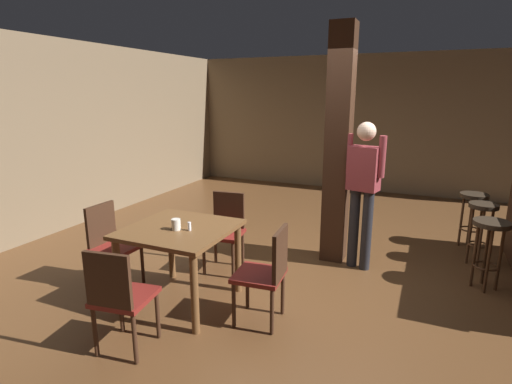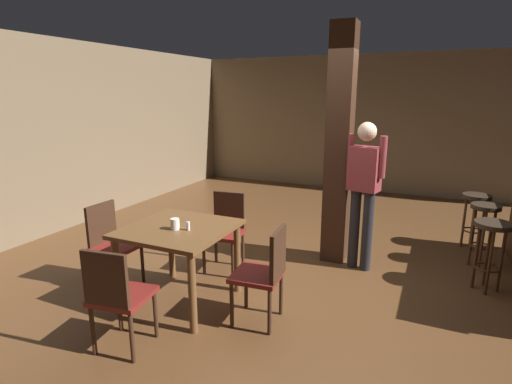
{
  "view_description": "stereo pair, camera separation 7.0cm",
  "coord_description": "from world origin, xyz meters",
  "px_view_note": "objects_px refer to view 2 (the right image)",
  "views": [
    {
      "loc": [
        1.06,
        -4.11,
        2.03
      ],
      "look_at": [
        -0.68,
        -0.15,
        0.95
      ],
      "focal_mm": 28.0,
      "sensor_mm": 36.0,
      "label": 1
    },
    {
      "loc": [
        1.13,
        -4.08,
        2.03
      ],
      "look_at": [
        -0.68,
        -0.15,
        0.95
      ],
      "focal_mm": 28.0,
      "sensor_mm": 36.0,
      "label": 2
    }
  ],
  "objects_px": {
    "dining_table": "(179,239)",
    "bar_stool_far": "(475,208)",
    "chair_south": "(117,294)",
    "salt_shaker": "(188,226)",
    "chair_east": "(265,270)",
    "chair_west": "(111,241)",
    "napkin_cup": "(175,224)",
    "bar_stool_near": "(491,239)",
    "standing_person": "(364,186)",
    "chair_north": "(226,227)",
    "bar_stool_mid": "(484,221)"
  },
  "relations": [
    {
      "from": "chair_north",
      "to": "standing_person",
      "type": "height_order",
      "value": "standing_person"
    },
    {
      "from": "chair_west",
      "to": "salt_shaker",
      "type": "bearing_deg",
      "value": -0.71
    },
    {
      "from": "bar_stool_far",
      "to": "bar_stool_near",
      "type": "bearing_deg",
      "value": -87.0
    },
    {
      "from": "chair_south",
      "to": "salt_shaker",
      "type": "bearing_deg",
      "value": 82.65
    },
    {
      "from": "bar_stool_near",
      "to": "chair_east",
      "type": "bearing_deg",
      "value": -140.62
    },
    {
      "from": "salt_shaker",
      "to": "bar_stool_far",
      "type": "height_order",
      "value": "salt_shaker"
    },
    {
      "from": "dining_table",
      "to": "standing_person",
      "type": "relative_size",
      "value": 0.56
    },
    {
      "from": "chair_south",
      "to": "chair_north",
      "type": "bearing_deg",
      "value": 90.03
    },
    {
      "from": "napkin_cup",
      "to": "bar_stool_far",
      "type": "bearing_deg",
      "value": 46.56
    },
    {
      "from": "napkin_cup",
      "to": "bar_stool_mid",
      "type": "bearing_deg",
      "value": 39.13
    },
    {
      "from": "dining_table",
      "to": "bar_stool_near",
      "type": "distance_m",
      "value": 3.17
    },
    {
      "from": "chair_north",
      "to": "salt_shaker",
      "type": "distance_m",
      "value": 0.97
    },
    {
      "from": "bar_stool_mid",
      "to": "bar_stool_far",
      "type": "distance_m",
      "value": 0.62
    },
    {
      "from": "standing_person",
      "to": "salt_shaker",
      "type": "bearing_deg",
      "value": -130.31
    },
    {
      "from": "napkin_cup",
      "to": "standing_person",
      "type": "bearing_deg",
      "value": 47.74
    },
    {
      "from": "chair_east",
      "to": "bar_stool_mid",
      "type": "distance_m",
      "value": 2.86
    },
    {
      "from": "bar_stool_near",
      "to": "bar_stool_mid",
      "type": "relative_size",
      "value": 0.98
    },
    {
      "from": "chair_south",
      "to": "salt_shaker",
      "type": "xyz_separation_m",
      "value": [
        0.11,
        0.84,
        0.31
      ]
    },
    {
      "from": "chair_south",
      "to": "napkin_cup",
      "type": "bearing_deg",
      "value": 91.13
    },
    {
      "from": "chair_west",
      "to": "chair_north",
      "type": "bearing_deg",
      "value": 45.38
    },
    {
      "from": "dining_table",
      "to": "salt_shaker",
      "type": "distance_m",
      "value": 0.22
    },
    {
      "from": "salt_shaker",
      "to": "chair_north",
      "type": "bearing_deg",
      "value": 96.84
    },
    {
      "from": "chair_north",
      "to": "bar_stool_far",
      "type": "relative_size",
      "value": 1.2
    },
    {
      "from": "standing_person",
      "to": "bar_stool_mid",
      "type": "relative_size",
      "value": 2.24
    },
    {
      "from": "dining_table",
      "to": "chair_east",
      "type": "height_order",
      "value": "chair_east"
    },
    {
      "from": "chair_west",
      "to": "chair_north",
      "type": "relative_size",
      "value": 1.0
    },
    {
      "from": "bar_stool_near",
      "to": "bar_stool_mid",
      "type": "distance_m",
      "value": 0.65
    },
    {
      "from": "salt_shaker",
      "to": "bar_stool_mid",
      "type": "relative_size",
      "value": 0.11
    },
    {
      "from": "chair_east",
      "to": "bar_stool_far",
      "type": "bearing_deg",
      "value": 57.18
    },
    {
      "from": "bar_stool_far",
      "to": "bar_stool_mid",
      "type": "bearing_deg",
      "value": -85.35
    },
    {
      "from": "chair_north",
      "to": "bar_stool_mid",
      "type": "height_order",
      "value": "chair_north"
    },
    {
      "from": "napkin_cup",
      "to": "bar_stool_far",
      "type": "distance_m",
      "value": 3.94
    },
    {
      "from": "standing_person",
      "to": "chair_east",
      "type": "bearing_deg",
      "value": -109.69
    },
    {
      "from": "chair_south",
      "to": "bar_stool_near",
      "type": "distance_m",
      "value": 3.66
    },
    {
      "from": "chair_north",
      "to": "bar_stool_far",
      "type": "xyz_separation_m",
      "value": [
        2.69,
        1.91,
        0.05
      ]
    },
    {
      "from": "chair_west",
      "to": "salt_shaker",
      "type": "distance_m",
      "value": 1.05
    },
    {
      "from": "chair_east",
      "to": "chair_south",
      "type": "relative_size",
      "value": 1.0
    },
    {
      "from": "salt_shaker",
      "to": "bar_stool_mid",
      "type": "xyz_separation_m",
      "value": [
        2.63,
        2.21,
        -0.25
      ]
    },
    {
      "from": "napkin_cup",
      "to": "bar_stool_near",
      "type": "height_order",
      "value": "napkin_cup"
    },
    {
      "from": "chair_east",
      "to": "standing_person",
      "type": "bearing_deg",
      "value": 70.31
    },
    {
      "from": "dining_table",
      "to": "chair_east",
      "type": "relative_size",
      "value": 1.09
    },
    {
      "from": "napkin_cup",
      "to": "bar_stool_near",
      "type": "bearing_deg",
      "value": 29.92
    },
    {
      "from": "dining_table",
      "to": "bar_stool_mid",
      "type": "xyz_separation_m",
      "value": [
        2.77,
        2.17,
        -0.08
      ]
    },
    {
      "from": "chair_east",
      "to": "bar_stool_mid",
      "type": "bearing_deg",
      "value": 49.64
    },
    {
      "from": "chair_north",
      "to": "bar_stool_far",
      "type": "height_order",
      "value": "chair_north"
    },
    {
      "from": "chair_east",
      "to": "chair_north",
      "type": "bearing_deg",
      "value": 134.94
    },
    {
      "from": "dining_table",
      "to": "standing_person",
      "type": "height_order",
      "value": "standing_person"
    },
    {
      "from": "dining_table",
      "to": "bar_stool_mid",
      "type": "distance_m",
      "value": 3.52
    },
    {
      "from": "dining_table",
      "to": "bar_stool_far",
      "type": "relative_size",
      "value": 1.31
    },
    {
      "from": "salt_shaker",
      "to": "bar_stool_mid",
      "type": "distance_m",
      "value": 3.44
    }
  ]
}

